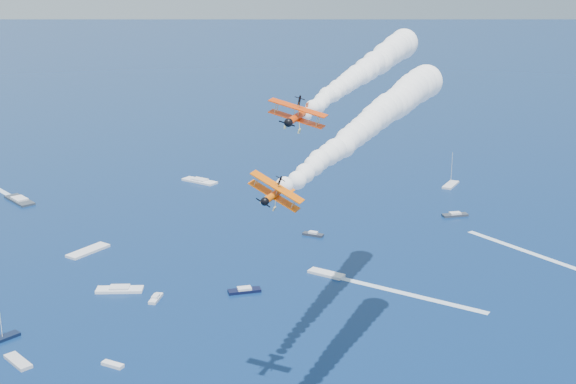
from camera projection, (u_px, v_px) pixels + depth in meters
name	position (u px, v px, depth m)	size (l,w,h in m)	color
biplane_lead	(298.00, 116.00, 119.89)	(8.38, 9.40, 5.66)	#E73B04
biplane_trail	(276.00, 194.00, 93.80)	(6.41, 7.19, 4.33)	#F55E05
smoke_trail_lead	(363.00, 72.00, 148.12)	(52.05, 44.97, 11.43)	white
smoke_trail_trail	(370.00, 123.00, 121.36)	(53.94, 42.61, 11.43)	white
spectator_boats	(105.00, 249.00, 216.59)	(231.77, 180.77, 0.70)	black
boat_wakes	(275.00, 236.00, 228.07)	(134.96, 182.19, 0.04)	white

